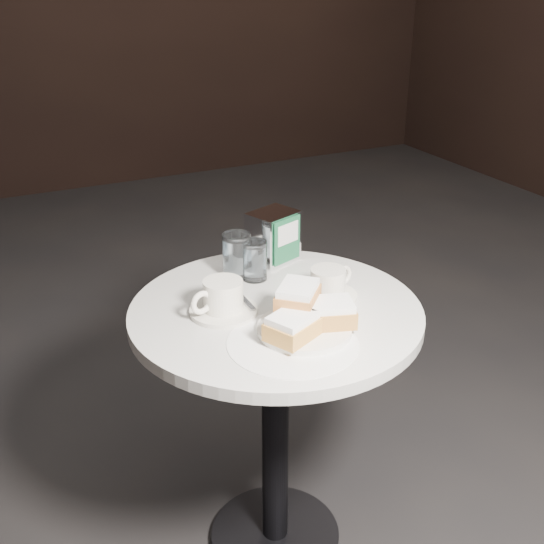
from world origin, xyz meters
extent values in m
plane|color=black|center=(0.00, 0.00, 0.00)|extent=(7.00, 7.00, 0.00)
cylinder|color=black|center=(0.00, 0.00, 0.01)|extent=(0.36, 0.36, 0.03)
cylinder|color=black|center=(0.00, 0.00, 0.36)|extent=(0.07, 0.07, 0.70)
cylinder|color=white|center=(0.00, 0.00, 0.73)|extent=(0.70, 0.70, 0.03)
cylinder|color=white|center=(-0.04, -0.16, 0.75)|extent=(0.33, 0.33, 0.00)
cylinder|color=silver|center=(0.01, -0.13, 0.75)|extent=(0.24, 0.24, 0.02)
cube|color=gold|center=(-0.04, -0.16, 0.78)|extent=(0.13, 0.12, 0.04)
cube|color=white|center=(-0.04, -0.16, 0.81)|extent=(0.12, 0.11, 0.02)
cube|color=#BE823A|center=(0.06, -0.15, 0.78)|extent=(0.13, 0.11, 0.04)
cube|color=white|center=(0.06, -0.15, 0.81)|extent=(0.12, 0.10, 0.02)
cube|color=#C37C3C|center=(0.00, -0.10, 0.81)|extent=(0.13, 0.13, 0.04)
cube|color=white|center=(0.00, -0.10, 0.84)|extent=(0.12, 0.12, 0.02)
cylinder|color=silver|center=(-0.12, 0.03, 0.75)|extent=(0.19, 0.19, 0.01)
cylinder|color=white|center=(-0.12, 0.03, 0.79)|extent=(0.11, 0.11, 0.07)
cylinder|color=#88664A|center=(-0.12, 0.03, 0.82)|extent=(0.10, 0.10, 0.00)
torus|color=white|center=(-0.18, 0.02, 0.79)|extent=(0.06, 0.03, 0.06)
cube|color=#B3B2B7|center=(-0.06, 0.04, 0.76)|extent=(0.02, 0.11, 0.00)
sphere|color=silver|center=(-0.08, 0.10, 0.76)|extent=(0.02, 0.02, 0.02)
cylinder|color=white|center=(0.14, -0.01, 0.75)|extent=(0.18, 0.18, 0.01)
cylinder|color=silver|center=(0.14, -0.01, 0.79)|extent=(0.10, 0.10, 0.07)
cylinder|color=#91654F|center=(0.14, -0.01, 0.82)|extent=(0.10, 0.10, 0.00)
torus|color=silver|center=(0.19, 0.00, 0.79)|extent=(0.05, 0.03, 0.05)
cube|color=silver|center=(0.08, -0.02, 0.76)|extent=(0.06, 0.09, 0.00)
sphere|color=#BBBBC0|center=(0.07, 0.03, 0.76)|extent=(0.02, 0.02, 0.02)
cylinder|color=white|center=(-0.01, 0.20, 0.80)|extent=(0.09, 0.09, 0.12)
cylinder|color=white|center=(-0.01, 0.20, 0.80)|extent=(0.08, 0.08, 0.10)
cylinder|color=white|center=(0.02, 0.17, 0.80)|extent=(0.08, 0.08, 0.10)
cylinder|color=silver|center=(0.02, 0.17, 0.79)|extent=(0.07, 0.07, 0.09)
cube|color=white|center=(0.11, 0.25, 0.82)|extent=(0.15, 0.13, 0.14)
cube|color=#195735|center=(0.13, 0.20, 0.82)|extent=(0.09, 0.04, 0.12)
cube|color=silver|center=(0.13, 0.19, 0.84)|extent=(0.07, 0.03, 0.06)
camera|label=1|loc=(-0.64, -1.28, 1.51)|focal=45.00mm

